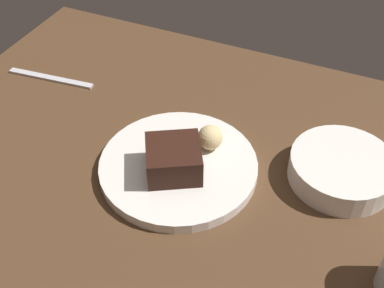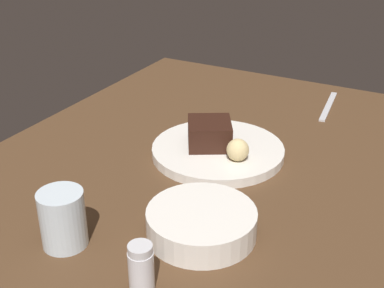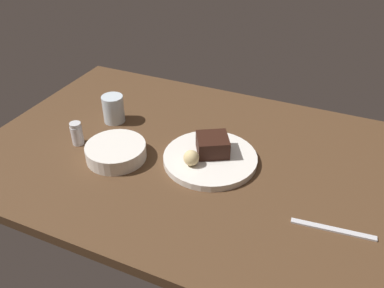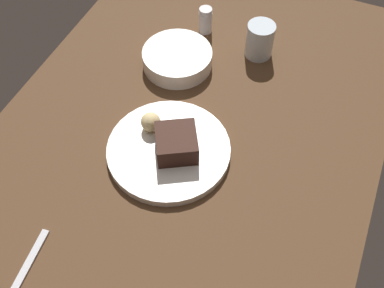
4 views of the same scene
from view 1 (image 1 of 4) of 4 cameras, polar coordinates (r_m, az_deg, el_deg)
dining_table at (r=82.34cm, az=3.51°, el=-6.14°), size 120.00×84.00×3.00cm
dessert_plate at (r=83.60cm, az=-1.57°, el=-2.61°), size 26.66×26.66×1.89cm
chocolate_cake_slice at (r=79.87cm, az=-2.13°, el=-1.75°), size 11.79×11.72×5.15cm
bread_roll at (r=84.24cm, az=2.09°, el=0.75°), size 4.33×4.33×4.33cm
side_bowl at (r=85.09cm, az=16.83°, el=-2.77°), size 17.22×17.22×4.34cm
butter_knife at (r=108.27cm, az=-15.95°, el=7.29°), size 19.04×3.35×0.50cm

